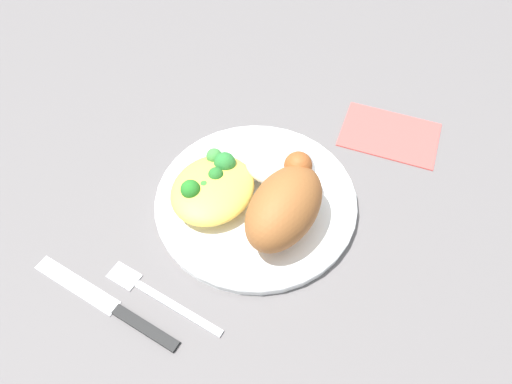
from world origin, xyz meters
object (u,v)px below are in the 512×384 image
Objects in this scene: roasted_chicken at (285,205)px; fork at (156,295)px; knife at (116,309)px; napkin at (390,134)px; rice_pile at (276,157)px; mac_cheese_with_broccoli at (212,187)px; plate at (256,201)px.

roasted_chicken is 0.17m from fork.
knife reaches higher than napkin.
rice_pile is (0.07, 0.05, -0.02)m from roasted_chicken.
mac_cheese_with_broccoli is (-0.01, 0.09, -0.02)m from roasted_chicken.
roasted_chicken is at bearing -29.82° from knife.
mac_cheese_with_broccoli reaches higher than plate.
rice_pile is at bearing 145.69° from napkin.
plate is 0.07m from roasted_chicken.
knife is at bearing 158.84° from napkin.
roasted_chicken is 1.49× the size of rice_pile.
fork is at bearing 160.57° from napkin.
mac_cheese_with_broccoli is 0.17m from knife.
roasted_chicken is 1.15× the size of mac_cheese_with_broccoli.
rice_pile is 0.21m from fork.
rice_pile reaches higher than plate.
fork is (-0.13, -0.02, -0.03)m from mac_cheese_with_broccoli.
plate is 1.89× the size of napkin.
roasted_chicken is (-0.02, -0.05, 0.04)m from plate.
rice_pile is 0.77× the size of mac_cheese_with_broccoli.
napkin is (0.35, -0.12, -0.00)m from fork.
fork is 0.38m from napkin.
fork is 1.10× the size of napkin.
knife reaches higher than fork.
roasted_chicken is at bearing -143.66° from rice_pile.
mac_cheese_with_broccoli is 0.14m from fork.
rice_pile reaches higher than knife.
mac_cheese_with_broccoli is at bearing 7.07° from fork.
napkin is (0.21, -0.05, -0.05)m from roasted_chicken.
mac_cheese_with_broccoli is at bearing 117.81° from plate.
rice_pile is 0.09m from mac_cheese_with_broccoli.
mac_cheese_with_broccoli is 0.26m from napkin.
roasted_chicken is 0.09m from mac_cheese_with_broccoli.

